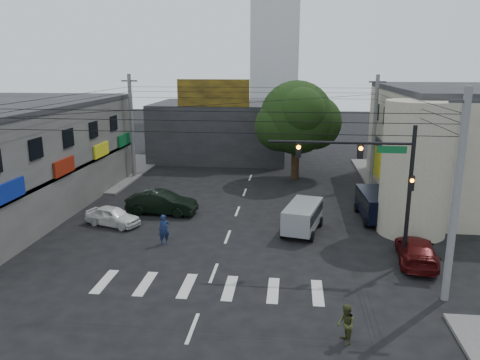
% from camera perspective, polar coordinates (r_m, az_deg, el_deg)
% --- Properties ---
extents(ground, '(160.00, 160.00, 0.00)m').
position_cam_1_polar(ground, '(26.28, -2.12, -8.49)').
color(ground, black).
rests_on(ground, ground).
extents(sidewalk_far_left, '(16.00, 16.00, 0.15)m').
position_cam_1_polar(sidewalk_far_left, '(48.30, -20.41, 1.19)').
color(sidewalk_far_left, '#514F4C').
rests_on(sidewalk_far_left, ground).
extents(sidewalk_far_right, '(16.00, 16.00, 0.15)m').
position_cam_1_polar(sidewalk_far_right, '(45.49, 24.60, 0.04)').
color(sidewalk_far_right, '#514F4C').
rests_on(sidewalk_far_right, ground).
extents(corner_column, '(4.00, 4.00, 8.00)m').
position_cam_1_polar(corner_column, '(29.57, 20.63, 1.29)').
color(corner_column, gray).
rests_on(corner_column, ground).
extents(building_far, '(14.00, 10.00, 6.00)m').
position_cam_1_polar(building_far, '(51.07, -2.29, 6.06)').
color(building_far, '#232326').
rests_on(building_far, ground).
extents(billboard, '(7.00, 0.30, 2.60)m').
position_cam_1_polar(billboard, '(45.83, -3.28, 10.54)').
color(billboard, olive).
rests_on(billboard, building_far).
extents(street_tree, '(6.40, 6.40, 8.70)m').
position_cam_1_polar(street_tree, '(41.26, 6.90, 7.53)').
color(street_tree, black).
rests_on(street_tree, ground).
extents(traffic_gantry, '(7.10, 0.35, 7.20)m').
position_cam_1_polar(traffic_gantry, '(23.94, 16.25, 0.85)').
color(traffic_gantry, black).
rests_on(traffic_gantry, ground).
extents(utility_pole_near_right, '(0.32, 0.32, 9.20)m').
position_cam_1_polar(utility_pole_near_right, '(21.37, 24.83, -2.10)').
color(utility_pole_near_right, '#59595B').
rests_on(utility_pole_near_right, ground).
extents(utility_pole_far_left, '(0.32, 0.32, 9.20)m').
position_cam_1_polar(utility_pole_far_left, '(42.78, -13.06, 6.32)').
color(utility_pole_far_left, '#59595B').
rests_on(utility_pole_far_left, ground).
extents(utility_pole_far_right, '(0.32, 0.32, 9.20)m').
position_cam_1_polar(utility_pole_far_right, '(40.94, 16.04, 5.81)').
color(utility_pole_far_right, '#59595B').
rests_on(utility_pole_far_right, ground).
extents(dark_sedan, '(2.42, 5.04, 1.57)m').
position_cam_1_polar(dark_sedan, '(32.52, -9.50, -2.75)').
color(dark_sedan, black).
rests_on(dark_sedan, ground).
extents(white_compact, '(3.65, 4.52, 1.24)m').
position_cam_1_polar(white_compact, '(30.92, -15.25, -4.26)').
color(white_compact, white).
rests_on(white_compact, ground).
extents(maroon_sedan, '(2.95, 5.00, 1.32)m').
position_cam_1_polar(maroon_sedan, '(26.08, 20.71, -8.05)').
color(maroon_sedan, '#400909').
rests_on(maroon_sedan, ground).
extents(silver_minivan, '(4.87, 3.56, 1.76)m').
position_cam_1_polar(silver_minivan, '(28.84, 7.64, -4.66)').
color(silver_minivan, '#9C9FA4').
rests_on(silver_minivan, ground).
extents(navy_van, '(4.81, 2.25, 1.85)m').
position_cam_1_polar(navy_van, '(32.10, 16.11, -3.08)').
color(navy_van, black).
rests_on(navy_van, ground).
extents(traffic_officer, '(0.97, 0.93, 1.74)m').
position_cam_1_polar(traffic_officer, '(27.09, -9.23, -5.99)').
color(traffic_officer, '#142148').
rests_on(traffic_officer, ground).
extents(pedestrian_olive, '(0.97, 0.86, 1.54)m').
position_cam_1_polar(pedestrian_olive, '(18.31, 12.77, -16.82)').
color(pedestrian_olive, '#373D1C').
rests_on(pedestrian_olive, ground).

